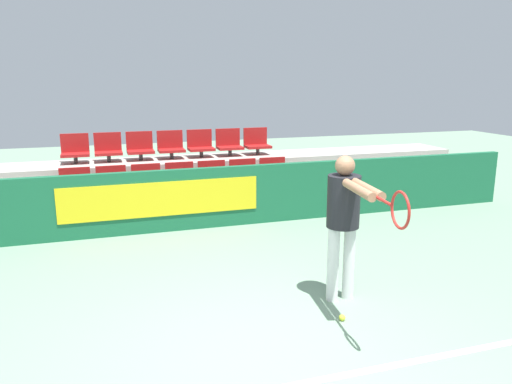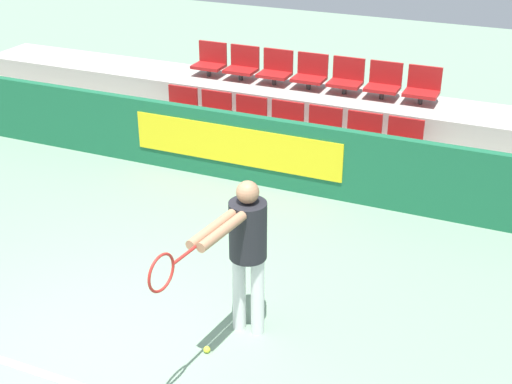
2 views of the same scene
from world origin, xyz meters
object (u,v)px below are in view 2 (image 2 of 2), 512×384
Objects in this scene: stadium_chair_4 at (323,128)px; tennis_player at (244,244)px; stadium_chair_5 at (362,134)px; stadium_chair_12 at (384,82)px; stadium_chair_13 at (423,87)px; tennis_ball at (207,350)px; stadium_chair_6 at (403,140)px; stadium_chair_8 at (243,65)px; stadium_chair_7 at (210,61)px; stadium_chair_1 at (214,112)px; stadium_chair_0 at (180,106)px; stadium_chair_2 at (249,117)px; stadium_chair_3 at (285,122)px; stadium_chair_10 at (310,73)px; stadium_chair_11 at (346,78)px; stadium_chair_9 at (276,69)px.

tennis_player reaches higher than stadium_chair_4.
stadium_chair_12 is (0.00, 1.04, 0.45)m from stadium_chair_5.
tennis_ball is (-0.80, -5.33, -1.09)m from stadium_chair_13.
stadium_chair_13 is at bearing 42.06° from stadium_chair_4.
stadium_chair_8 is at bearing 160.16° from stadium_chair_6.
stadium_chair_7 is 3.44m from stadium_chair_13.
stadium_chair_0 is at bearing 180.00° from stadium_chair_1.
stadium_chair_3 is at bearing 0.00° from stadium_chair_2.
stadium_chair_6 is at bearing -16.74° from stadium_chair_7.
stadium_chair_4 is at bearing -24.28° from stadium_chair_7.
stadium_chair_1 is 1.00× the size of stadium_chair_6.
stadium_chair_6 is at bearing 88.28° from tennis_player.
stadium_chair_7 is at bearing 180.00° from stadium_chair_10.
stadium_chair_7 reaches higher than stadium_chair_3.
stadium_chair_7 is 0.32× the size of tennis_player.
stadium_chair_6 is at bearing -19.84° from stadium_chair_8.
stadium_chair_7 reaches higher than stadium_chair_1.
stadium_chair_7 and stadium_chair_12 have the same top height.
stadium_chair_12 is (2.87, 1.04, 0.45)m from stadium_chair_0.
stadium_chair_3 is 7.94× the size of tennis_ball.
stadium_chair_7 is at bearing 90.00° from stadium_chair_0.
stadium_chair_10 is 1.00× the size of stadium_chair_13.
stadium_chair_4 is 1.00× the size of stadium_chair_6.
stadium_chair_11 reaches higher than stadium_chair_0.
tennis_player reaches higher than stadium_chair_12.
tennis_ball is (-0.80, -4.30, -0.65)m from stadium_chair_6.
stadium_chair_11 is 5.46m from tennis_ball.
stadium_chair_4 is 1.61m from stadium_chair_13.
stadium_chair_9 and stadium_chair_13 have the same top height.
stadium_chair_12 is at bearing 180.00° from stadium_chair_13.
stadium_chair_5 is at bearing -19.84° from stadium_chair_7.
stadium_chair_8 is at bearing 180.00° from stadium_chair_12.
stadium_chair_0 is 1.00× the size of stadium_chair_10.
stadium_chair_5 is (2.87, 0.00, 0.00)m from stadium_chair_0.
stadium_chair_13 is 5.50m from tennis_ball.
stadium_chair_0 is 5.09m from tennis_ball.
stadium_chair_1 is 2.56m from stadium_chair_12.
stadium_chair_4 is at bearing 180.00° from stadium_chair_6.
stadium_chair_0 is at bearing -155.72° from stadium_chair_11.
stadium_chair_3 is at bearing -118.99° from stadium_chair_11.
tennis_player is at bearing -70.96° from stadium_chair_9.
stadium_chair_2 is 0.57m from stadium_chair_3.
stadium_chair_2 is 1.61m from stadium_chair_7.
stadium_chair_2 is 2.56m from stadium_chair_13.
stadium_chair_9 is 5.21m from tennis_player.
stadium_chair_8 is (-0.57, 1.04, 0.45)m from stadium_chair_2.
stadium_chair_13 is at bearing 61.01° from stadium_chair_5.
stadium_chair_11 is (1.15, 0.00, 0.00)m from stadium_chair_9.
stadium_chair_6 is at bearing -90.00° from stadium_chair_13.
stadium_chair_6 is at bearing 0.00° from stadium_chair_3.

